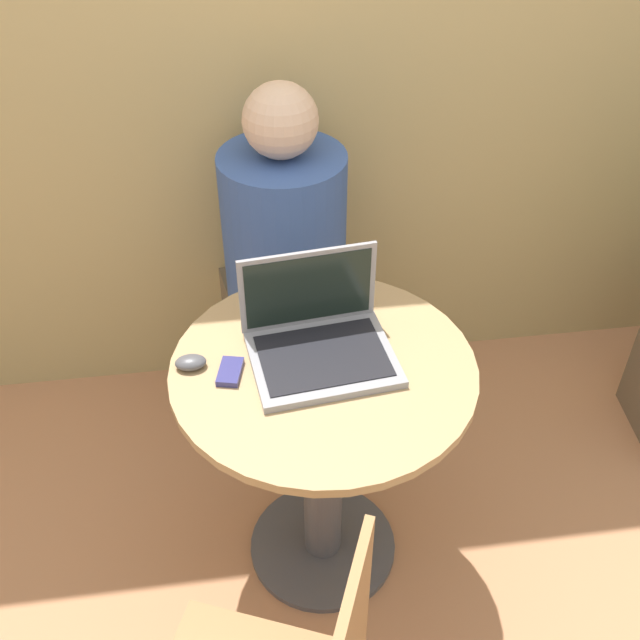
# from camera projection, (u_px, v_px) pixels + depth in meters

# --- Properties ---
(ground_plane) EXTENTS (12.00, 12.00, 0.00)m
(ground_plane) POSITION_uv_depth(u_px,v_px,m) (323.00, 546.00, 2.27)
(ground_plane) COLOR tan
(back_wall) EXTENTS (7.00, 0.05, 2.60)m
(back_wall) POSITION_uv_depth(u_px,v_px,m) (280.00, 12.00, 2.11)
(back_wall) COLOR tan
(back_wall) RESTS_ON ground_plane
(round_table) EXTENTS (0.74, 0.74, 0.75)m
(round_table) POSITION_uv_depth(u_px,v_px,m) (323.00, 432.00, 1.94)
(round_table) COLOR #4C4C51
(round_table) RESTS_ON ground_plane
(laptop) EXTENTS (0.37, 0.31, 0.23)m
(laptop) POSITION_uv_depth(u_px,v_px,m) (318.00, 338.00, 1.80)
(laptop) COLOR gray
(laptop) RESTS_ON round_table
(cell_phone) EXTENTS (0.07, 0.10, 0.02)m
(cell_phone) POSITION_uv_depth(u_px,v_px,m) (230.00, 372.00, 1.76)
(cell_phone) COLOR navy
(cell_phone) RESTS_ON round_table
(computer_mouse) EXTENTS (0.07, 0.05, 0.03)m
(computer_mouse) POSITION_uv_depth(u_px,v_px,m) (191.00, 362.00, 1.77)
(computer_mouse) COLOR #4C4C51
(computer_mouse) RESTS_ON round_table
(person_seated) EXTENTS (0.44, 0.61, 1.20)m
(person_seated) POSITION_uv_depth(u_px,v_px,m) (281.00, 281.00, 2.48)
(person_seated) COLOR brown
(person_seated) RESTS_ON ground_plane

